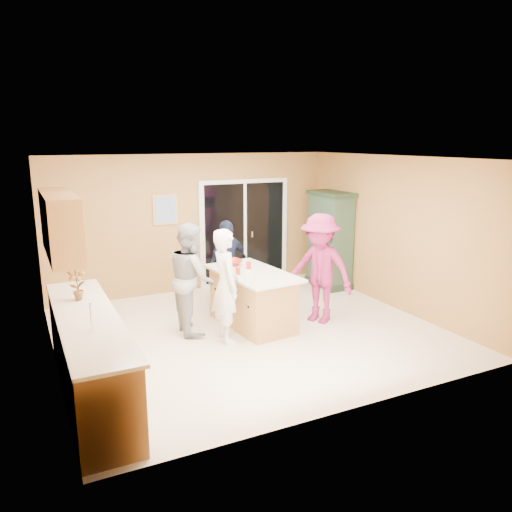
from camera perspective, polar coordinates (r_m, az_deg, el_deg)
name	(u,v)px	position (r m, az deg, el deg)	size (l,w,h in m)	color
floor	(250,332)	(7.68, -0.69, -8.65)	(5.50, 5.50, 0.00)	white
ceiling	(250,158)	(7.13, -0.75, 11.12)	(5.50, 5.00, 0.10)	silver
wall_back	(194,223)	(9.58, -7.13, 3.73)	(5.50, 0.10, 2.60)	tan
wall_front	(354,295)	(5.22, 11.12, -4.42)	(5.50, 0.10, 2.60)	tan
wall_left	(48,269)	(6.64, -22.71, -1.42)	(0.10, 5.00, 2.60)	tan
wall_right	(396,233)	(8.81, 15.70, 2.51)	(0.10, 5.00, 2.60)	tan
left_cabinet_run	(91,361)	(5.94, -18.35, -11.32)	(0.65, 3.05, 1.24)	#BC8B49
upper_cabinets	(60,225)	(6.34, -21.48, 3.36)	(0.35, 1.60, 0.75)	#BC8B49
sliding_door	(245,232)	(9.97, -1.30, 2.75)	(1.90, 0.07, 2.10)	white
framed_picture	(165,209)	(9.35, -10.33, 5.25)	(0.46, 0.04, 0.56)	tan
kitchen_island	(253,300)	(7.82, -0.40, -5.08)	(1.06, 1.73, 0.87)	#BC8B49
green_hutch	(330,241)	(9.93, 8.45, 1.76)	(0.54, 1.02, 1.87)	#1E3120
woman_white	(226,286)	(7.13, -3.47, -3.40)	(0.60, 0.39, 1.65)	white
woman_grey	(191,278)	(7.53, -7.42, -2.52)	(0.81, 0.63, 1.67)	#A0A0A3
woman_navy	(228,263)	(8.71, -3.23, -0.80)	(0.89, 0.37, 1.51)	#1A233A
woman_magenta	(320,269)	(7.92, 7.33, -1.44)	(1.13, 0.65, 1.74)	#8A1E4D
serving_bowl	(231,262)	(8.11, -2.86, -0.73)	(0.34, 0.34, 0.08)	#AE2413
tulip_vase	(77,284)	(6.44, -19.78, -3.03)	(0.22, 0.15, 0.41)	#AF1411
tumbler_near	(238,271)	(7.52, -2.06, -1.74)	(0.07, 0.07, 0.11)	#AE2413
tumbler_far	(249,265)	(7.85, -0.85, -1.07)	(0.08, 0.08, 0.11)	#AE2413
wine_bottle	(229,263)	(7.71, -3.08, -0.85)	(0.07, 0.07, 0.31)	black
white_plate	(237,262)	(8.27, -2.14, -0.70)	(0.23, 0.23, 0.02)	white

